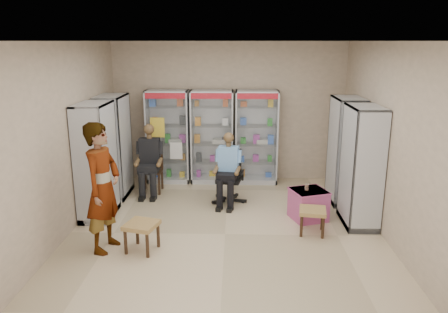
{
  "coord_description": "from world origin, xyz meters",
  "views": [
    {
      "loc": [
        0.16,
        -6.44,
        3.0
      ],
      "look_at": [
        -0.04,
        0.7,
        1.1
      ],
      "focal_mm": 35.0,
      "sensor_mm": 36.0,
      "label": 1
    }
  ],
  "objects_px": {
    "pink_trunk": "(308,205)",
    "cabinet_back_left": "(168,137)",
    "cabinet_right_far": "(345,150)",
    "cabinet_left_far": "(114,146)",
    "woven_stool_b": "(142,237)",
    "standing_man": "(103,188)",
    "cabinet_right_near": "(361,167)",
    "woven_stool_a": "(312,221)",
    "cabinet_back_mid": "(212,137)",
    "cabinet_back_right": "(256,137)",
    "office_chair": "(229,177)",
    "seated_shopkeeper": "(229,171)",
    "wooden_chair": "(151,170)",
    "cabinet_left_near": "(96,161)"
  },
  "relations": [
    {
      "from": "pink_trunk",
      "to": "cabinet_back_left",
      "type": "bearing_deg",
      "value": 142.89
    },
    {
      "from": "cabinet_right_far",
      "to": "pink_trunk",
      "type": "xyz_separation_m",
      "value": [
        -0.81,
        -0.93,
        -0.74
      ]
    },
    {
      "from": "cabinet_back_left",
      "to": "cabinet_left_far",
      "type": "height_order",
      "value": "same"
    },
    {
      "from": "cabinet_right_far",
      "to": "cabinet_left_far",
      "type": "xyz_separation_m",
      "value": [
        -4.46,
        0.2,
        0.0
      ]
    },
    {
      "from": "woven_stool_b",
      "to": "standing_man",
      "type": "height_order",
      "value": "standing_man"
    },
    {
      "from": "cabinet_right_far",
      "to": "cabinet_right_near",
      "type": "xyz_separation_m",
      "value": [
        0.0,
        -1.1,
        0.0
      ]
    },
    {
      "from": "cabinet_back_left",
      "to": "woven_stool_a",
      "type": "height_order",
      "value": "cabinet_back_left"
    },
    {
      "from": "woven_stool_b",
      "to": "cabinet_right_far",
      "type": "bearing_deg",
      "value": 32.55
    },
    {
      "from": "cabinet_right_near",
      "to": "standing_man",
      "type": "xyz_separation_m",
      "value": [
        -3.98,
        -1.04,
        -0.04
      ]
    },
    {
      "from": "cabinet_back_mid",
      "to": "cabinet_back_right",
      "type": "relative_size",
      "value": 1.0
    },
    {
      "from": "cabinet_right_far",
      "to": "office_chair",
      "type": "bearing_deg",
      "value": 93.79
    },
    {
      "from": "cabinet_right_far",
      "to": "pink_trunk",
      "type": "bearing_deg",
      "value": 139.16
    },
    {
      "from": "cabinet_left_far",
      "to": "seated_shopkeeper",
      "type": "bearing_deg",
      "value": 80.08
    },
    {
      "from": "wooden_chair",
      "to": "office_chair",
      "type": "relative_size",
      "value": 0.93
    },
    {
      "from": "cabinet_back_left",
      "to": "seated_shopkeeper",
      "type": "xyz_separation_m",
      "value": [
        1.33,
        -1.33,
        -0.36
      ]
    },
    {
      "from": "cabinet_right_far",
      "to": "office_chair",
      "type": "xyz_separation_m",
      "value": [
        -2.2,
        -0.15,
        -0.49
      ]
    },
    {
      "from": "cabinet_back_mid",
      "to": "woven_stool_b",
      "type": "xyz_separation_m",
      "value": [
        -0.86,
        -3.32,
        -0.78
      ]
    },
    {
      "from": "seated_shopkeeper",
      "to": "woven_stool_b",
      "type": "distance_m",
      "value": 2.39
    },
    {
      "from": "cabinet_back_mid",
      "to": "woven_stool_a",
      "type": "height_order",
      "value": "cabinet_back_mid"
    },
    {
      "from": "office_chair",
      "to": "cabinet_right_near",
      "type": "bearing_deg",
      "value": -13.52
    },
    {
      "from": "cabinet_back_left",
      "to": "cabinet_left_far",
      "type": "xyz_separation_m",
      "value": [
        -0.93,
        -0.93,
        0.0
      ]
    },
    {
      "from": "wooden_chair",
      "to": "woven_stool_a",
      "type": "relative_size",
      "value": 2.27
    },
    {
      "from": "cabinet_back_left",
      "to": "cabinet_back_right",
      "type": "bearing_deg",
      "value": 0.0
    },
    {
      "from": "cabinet_left_near",
      "to": "woven_stool_b",
      "type": "height_order",
      "value": "cabinet_left_near"
    },
    {
      "from": "office_chair",
      "to": "woven_stool_b",
      "type": "xyz_separation_m",
      "value": [
        -1.24,
        -2.05,
        -0.29
      ]
    },
    {
      "from": "cabinet_right_far",
      "to": "standing_man",
      "type": "xyz_separation_m",
      "value": [
        -3.98,
        -2.14,
        -0.04
      ]
    },
    {
      "from": "cabinet_back_mid",
      "to": "office_chair",
      "type": "xyz_separation_m",
      "value": [
        0.38,
        -1.28,
        -0.49
      ]
    },
    {
      "from": "wooden_chair",
      "to": "seated_shopkeeper",
      "type": "bearing_deg",
      "value": -20.62
    },
    {
      "from": "wooden_chair",
      "to": "woven_stool_b",
      "type": "bearing_deg",
      "value": -82.43
    },
    {
      "from": "cabinet_right_far",
      "to": "seated_shopkeeper",
      "type": "xyz_separation_m",
      "value": [
        -2.2,
        -0.2,
        -0.36
      ]
    },
    {
      "from": "office_chair",
      "to": "standing_man",
      "type": "distance_m",
      "value": 2.71
    },
    {
      "from": "seated_shopkeeper",
      "to": "woven_stool_a",
      "type": "bearing_deg",
      "value": -34.24
    },
    {
      "from": "cabinet_back_mid",
      "to": "cabinet_back_right",
      "type": "xyz_separation_m",
      "value": [
        0.95,
        0.0,
        0.0
      ]
    },
    {
      "from": "cabinet_back_mid",
      "to": "cabinet_right_near",
      "type": "height_order",
      "value": "same"
    },
    {
      "from": "wooden_chair",
      "to": "woven_stool_b",
      "type": "height_order",
      "value": "wooden_chair"
    },
    {
      "from": "cabinet_back_left",
      "to": "seated_shopkeeper",
      "type": "relative_size",
      "value": 1.55
    },
    {
      "from": "cabinet_back_mid",
      "to": "office_chair",
      "type": "relative_size",
      "value": 1.97
    },
    {
      "from": "cabinet_back_mid",
      "to": "cabinet_right_near",
      "type": "xyz_separation_m",
      "value": [
        2.58,
        -2.23,
        0.0
      ]
    },
    {
      "from": "standing_man",
      "to": "seated_shopkeeper",
      "type": "bearing_deg",
      "value": -28.71
    },
    {
      "from": "pink_trunk",
      "to": "woven_stool_a",
      "type": "xyz_separation_m",
      "value": [
        -0.03,
        -0.59,
        -0.06
      ]
    },
    {
      "from": "pink_trunk",
      "to": "woven_stool_a",
      "type": "height_order",
      "value": "pink_trunk"
    },
    {
      "from": "cabinet_left_far",
      "to": "woven_stool_a",
      "type": "relative_size",
      "value": 4.84
    },
    {
      "from": "seated_shopkeeper",
      "to": "woven_stool_a",
      "type": "distance_m",
      "value": 1.95
    },
    {
      "from": "cabinet_left_far",
      "to": "cabinet_left_near",
      "type": "xyz_separation_m",
      "value": [
        0.0,
        -1.1,
        0.0
      ]
    },
    {
      "from": "cabinet_right_near",
      "to": "office_chair",
      "type": "height_order",
      "value": "cabinet_right_near"
    },
    {
      "from": "woven_stool_a",
      "to": "standing_man",
      "type": "distance_m",
      "value": 3.29
    },
    {
      "from": "cabinet_back_right",
      "to": "cabinet_left_far",
      "type": "bearing_deg",
      "value": -161.81
    },
    {
      "from": "cabinet_right_far",
      "to": "cabinet_back_right",
      "type": "bearing_deg",
      "value": 55.27
    },
    {
      "from": "cabinet_back_right",
      "to": "standing_man",
      "type": "height_order",
      "value": "cabinet_back_right"
    },
    {
      "from": "cabinet_back_mid",
      "to": "cabinet_right_near",
      "type": "bearing_deg",
      "value": -40.84
    }
  ]
}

